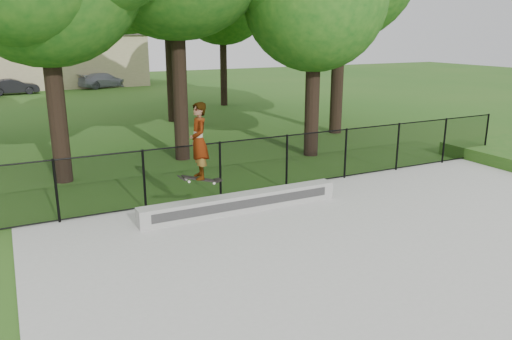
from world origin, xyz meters
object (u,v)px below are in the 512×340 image
at_px(car_b, 13,87).
at_px(car_c, 104,80).
at_px(skater_airborne, 199,142).
at_px(grind_ledge, 242,202).

distance_m(car_b, car_c, 6.72).
distance_m(car_c, skater_airborne, 30.84).
relative_size(grind_ledge, car_c, 1.36).
height_order(car_b, car_c, car_c).
height_order(car_b, skater_airborne, skater_airborne).
bearing_deg(skater_airborne, grind_ledge, 3.23).
height_order(grind_ledge, skater_airborne, skater_airborne).
xyz_separation_m(car_c, skater_airborne, (-3.39, -30.63, 1.30)).
bearing_deg(skater_airborne, car_b, 96.15).
height_order(car_c, skater_airborne, skater_airborne).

